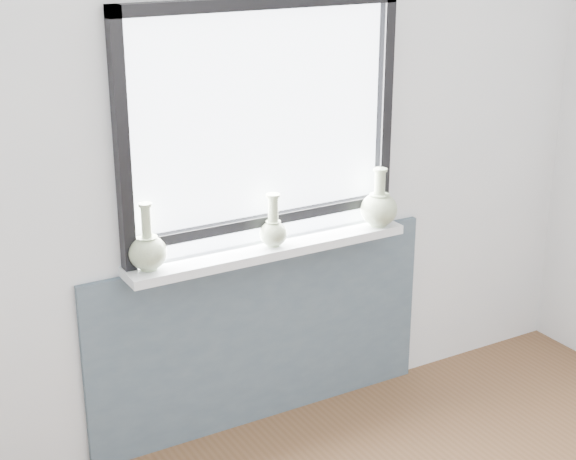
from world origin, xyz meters
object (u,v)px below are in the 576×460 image
vase_a (148,250)px  vase_c (379,207)px  windowsill (270,249)px  vase_b (273,230)px

vase_a → vase_c: bearing=-1.8°
windowsill → vase_c: size_ratio=4.82×
windowsill → vase_c: 0.57m
vase_a → vase_c: vase_a is taller
vase_b → vase_c: (0.55, -0.01, 0.01)m
windowsill → vase_a: vase_a is taller
vase_b → vase_a: bearing=178.0°
windowsill → vase_b: size_ratio=5.59×
vase_b → vase_c: size_ratio=0.86×
windowsill → vase_a: bearing=179.5°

